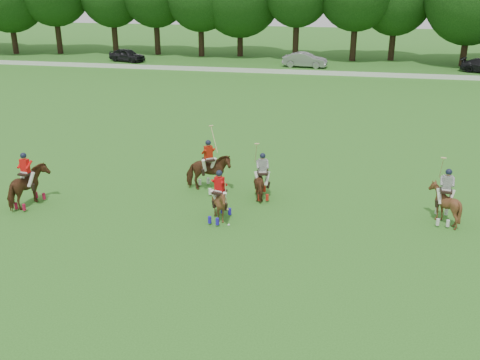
% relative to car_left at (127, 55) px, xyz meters
% --- Properties ---
extents(ground, '(180.00, 180.00, 0.00)m').
position_rel_car_left_xyz_m(ground, '(18.90, -42.50, -0.74)').
color(ground, '#2B631C').
rests_on(ground, ground).
extents(boundary_rail, '(120.00, 0.10, 0.44)m').
position_rel_car_left_xyz_m(boundary_rail, '(18.90, -4.50, -0.52)').
color(boundary_rail, white).
rests_on(boundary_rail, ground).
extents(car_left, '(4.69, 2.97, 1.49)m').
position_rel_car_left_xyz_m(car_left, '(0.00, 0.00, 0.00)').
color(car_left, black).
rests_on(car_left, ground).
extents(car_mid, '(4.90, 2.15, 1.57)m').
position_rel_car_left_xyz_m(car_mid, '(20.45, 0.00, 0.04)').
color(car_mid, gray).
rests_on(car_mid, ground).
extents(polo_red_a, '(1.33, 2.18, 2.44)m').
position_rel_car_left_xyz_m(polo_red_a, '(11.72, -39.58, 0.15)').
color(polo_red_a, '#482513').
rests_on(polo_red_a, ground).
extents(polo_red_b, '(2.31, 2.25, 3.00)m').
position_rel_car_left_xyz_m(polo_red_b, '(18.98, -36.36, 0.16)').
color(polo_red_b, '#482513').
rests_on(polo_red_b, ground).
extents(polo_red_c, '(1.50, 1.60, 2.19)m').
position_rel_car_left_xyz_m(polo_red_c, '(20.22, -39.45, 0.03)').
color(polo_red_c, '#482513').
rests_on(polo_red_c, ground).
extents(polo_stripe_a, '(1.17, 1.79, 2.67)m').
position_rel_car_left_xyz_m(polo_stripe_a, '(21.55, -36.74, 0.01)').
color(polo_stripe_a, '#482513').
rests_on(polo_stripe_a, ground).
extents(polo_stripe_b, '(1.42, 1.56, 2.84)m').
position_rel_car_left_xyz_m(polo_stripe_b, '(29.19, -37.80, 0.08)').
color(polo_stripe_b, '#482513').
rests_on(polo_stripe_b, ground).
extents(polo_ball, '(0.09, 0.09, 0.09)m').
position_rel_car_left_xyz_m(polo_ball, '(20.68, -39.89, -0.70)').
color(polo_ball, white).
rests_on(polo_ball, ground).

